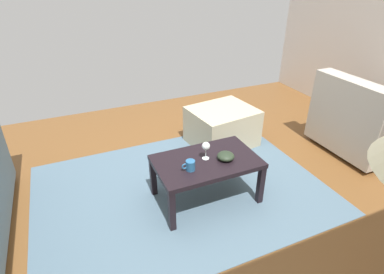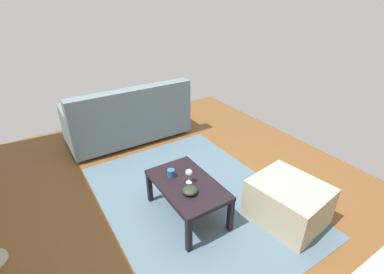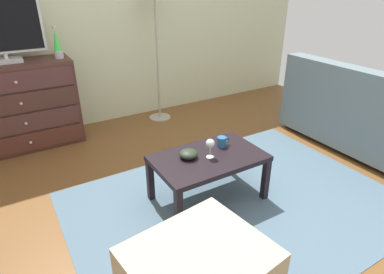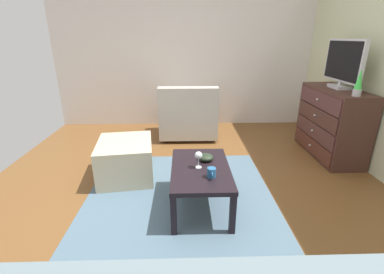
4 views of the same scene
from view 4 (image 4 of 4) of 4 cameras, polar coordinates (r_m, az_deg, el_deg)
name	(u,v)px [view 4 (image 4 of 4)]	position (r m, az deg, el deg)	size (l,w,h in m)	color
ground_plane	(200,205)	(2.77, 1.67, -14.08)	(5.79, 4.76, 0.05)	brown
wall_plain_left	(192,50)	(4.94, -0.04, 17.94)	(0.12, 4.76, 2.65)	silver
area_rug	(180,215)	(2.59, -2.66, -16.13)	(2.60, 1.90, 0.01)	slate
dresser	(331,123)	(4.08, 27.36, 2.69)	(1.12, 0.49, 0.92)	#482A22
tv	(344,63)	(3.97, 29.38, 13.51)	(0.78, 0.18, 0.60)	silver
lava_lamp	(359,83)	(3.55, 31.79, 9.67)	(0.09, 0.09, 0.33)	#B7B7BC
coffee_table	(200,172)	(2.54, 1.80, -7.50)	(0.88, 0.54, 0.41)	black
wine_glass	(199,156)	(2.46, 1.39, -4.02)	(0.07, 0.07, 0.16)	silver
mug	(212,173)	(2.34, 4.15, -7.53)	(0.11, 0.08, 0.08)	#265B8D
bowl_decorative	(206,157)	(2.64, 2.97, -4.31)	(0.15, 0.15, 0.07)	#243021
armchair	(188,116)	(4.33, -0.83, 4.38)	(0.80, 0.89, 0.85)	#332319
ottoman	(126,159)	(3.21, -13.81, -4.61)	(0.70, 0.60, 0.43)	#B9AD8E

